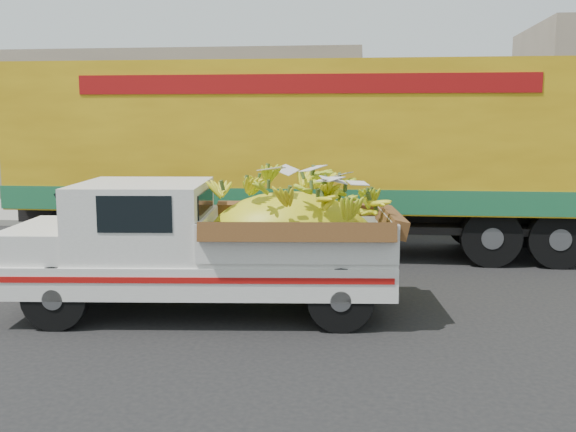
# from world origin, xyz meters

# --- Properties ---
(ground) EXTENTS (100.00, 100.00, 0.00)m
(ground) POSITION_xyz_m (0.00, 0.00, 0.00)
(ground) COLOR black
(ground) RESTS_ON ground
(curb) EXTENTS (60.00, 0.25, 0.15)m
(curb) POSITION_xyz_m (0.00, 6.14, 0.07)
(curb) COLOR gray
(curb) RESTS_ON ground
(sidewalk) EXTENTS (60.00, 4.00, 0.14)m
(sidewalk) POSITION_xyz_m (0.00, 8.24, 0.07)
(sidewalk) COLOR gray
(sidewalk) RESTS_ON ground
(building_left) EXTENTS (18.00, 6.00, 5.00)m
(building_left) POSITION_xyz_m (-8.00, 14.14, 2.50)
(building_left) COLOR gray
(building_left) RESTS_ON ground
(pickup_truck) EXTENTS (5.43, 2.43, 1.85)m
(pickup_truck) POSITION_xyz_m (-0.72, -0.64, 0.99)
(pickup_truck) COLOR black
(pickup_truck) RESTS_ON ground
(semi_trailer) EXTENTS (12.01, 2.65, 3.80)m
(semi_trailer) POSITION_xyz_m (-0.01, 3.69, 2.12)
(semi_trailer) COLOR black
(semi_trailer) RESTS_ON ground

